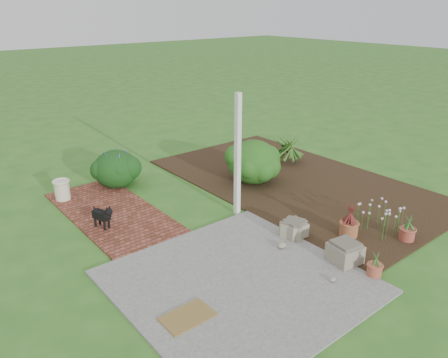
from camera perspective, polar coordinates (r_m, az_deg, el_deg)
ground at (r=8.81m, az=0.63°, el=-5.29°), size 80.00×80.00×0.00m
concrete_patio at (r=6.96m, az=1.90°, el=-13.24°), size 3.50×3.50×0.04m
brick_path at (r=9.35m, az=-14.45°, el=-4.20°), size 1.60×3.50×0.04m
garden_bed at (r=10.72m, az=9.26°, el=-0.37°), size 4.00×7.00×0.03m
veranda_post at (r=8.57m, az=1.78°, el=2.99°), size 0.10×0.10×2.50m
stone_trough_near at (r=7.59m, az=15.50°, el=-9.28°), size 0.53×0.53×0.31m
stone_trough_mid at (r=8.19m, az=9.14°, el=-6.46°), size 0.43×0.43×0.26m
stone_trough_far at (r=8.20m, az=9.10°, el=-6.44°), size 0.51×0.51×0.26m
coir_doormat at (r=6.27m, az=-4.79°, el=-17.47°), size 0.71×0.46×0.02m
black_dog at (r=8.60m, az=-15.55°, el=-4.54°), size 0.27×0.52×0.46m
cream_ceramic_urn at (r=10.15m, az=-20.40°, el=-1.36°), size 0.39×0.39×0.43m
evergreen_shrub at (r=10.43m, az=3.84°, el=2.41°), size 1.43×1.43×1.05m
agapanthus_clump_back at (r=11.83m, az=8.25°, el=4.42°), size 1.21×1.21×0.98m
agapanthus_clump_front at (r=11.68m, az=2.53°, el=3.81°), size 1.07×1.07×0.75m
pink_flower_patch at (r=8.79m, az=19.82°, el=-4.47°), size 0.93×0.93×0.56m
terracotta_pot_bronze at (r=8.42m, az=15.98°, el=-6.29°), size 0.40×0.40×0.27m
terracotta_pot_small_left at (r=8.65m, az=22.81°, el=-6.64°), size 0.30×0.30×0.22m
terracotta_pot_small_right at (r=7.41m, az=19.06°, el=-11.15°), size 0.28×0.28×0.20m
purple_flowering_bush at (r=10.56m, az=-13.94°, el=1.42°), size 1.18×1.18×0.89m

